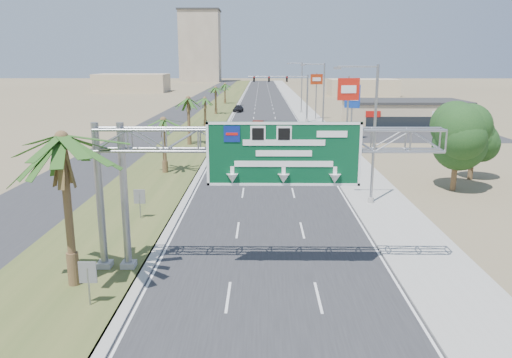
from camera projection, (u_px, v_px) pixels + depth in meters
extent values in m
cube|color=#28282B|center=(264.00, 104.00, 122.33)|extent=(12.00, 300.00, 0.02)
cube|color=#9E9B93|center=(298.00, 104.00, 122.23)|extent=(4.00, 300.00, 0.10)
cube|color=#425124|center=(223.00, 104.00, 122.43)|extent=(7.00, 300.00, 0.12)
cube|color=#28282B|center=(195.00, 104.00, 122.51)|extent=(8.00, 300.00, 0.02)
cylinder|color=gray|center=(125.00, 198.00, 24.25)|extent=(0.36, 0.36, 7.40)
cylinder|color=gray|center=(100.00, 198.00, 24.26)|extent=(0.36, 0.36, 7.40)
cube|color=#9E9B93|center=(129.00, 265.00, 25.05)|extent=(0.70, 0.70, 0.40)
cube|color=#9E9B93|center=(105.00, 265.00, 25.06)|extent=(0.70, 0.70, 0.40)
cube|color=#074123|center=(284.00, 154.00, 23.17)|extent=(7.20, 0.12, 3.00)
cube|color=navy|center=(232.00, 134.00, 22.90)|extent=(0.75, 0.03, 0.75)
cone|color=white|center=(283.00, 178.00, 23.35)|extent=(0.56, 0.56, 0.45)
cylinder|color=brown|center=(68.00, 215.00, 22.37)|extent=(0.36, 0.36, 7.00)
cylinder|color=brown|center=(73.00, 270.00, 22.98)|extent=(0.54, 0.54, 1.68)
cylinder|color=brown|center=(164.00, 147.00, 45.96)|extent=(0.36, 0.36, 5.00)
cylinder|color=brown|center=(165.00, 167.00, 46.39)|extent=(0.54, 0.54, 1.20)
cylinder|color=brown|center=(189.00, 122.00, 61.43)|extent=(0.36, 0.36, 5.80)
cylinder|color=brown|center=(189.00, 140.00, 61.94)|extent=(0.54, 0.54, 1.39)
cylinder|color=brown|center=(205.00, 113.00, 79.10)|extent=(0.36, 0.36, 4.50)
cylinder|color=brown|center=(205.00, 123.00, 79.49)|extent=(0.54, 0.54, 1.08)
cylinder|color=brown|center=(216.00, 101.00, 97.51)|extent=(0.36, 0.36, 5.20)
cylinder|color=brown|center=(216.00, 111.00, 97.96)|extent=(0.54, 0.54, 1.25)
cylinder|color=brown|center=(225.00, 94.00, 121.88)|extent=(0.36, 0.36, 4.80)
cylinder|color=brown|center=(225.00, 102.00, 122.30)|extent=(0.54, 0.54, 1.15)
cylinder|color=gray|center=(374.00, 136.00, 35.47)|extent=(0.20, 0.20, 10.00)
cylinder|color=gray|center=(358.00, 67.00, 34.37)|extent=(2.80, 0.12, 0.12)
cube|color=slate|center=(337.00, 68.00, 34.40)|extent=(0.50, 0.22, 0.18)
cylinder|color=#9E9B93|center=(371.00, 201.00, 36.56)|extent=(0.44, 0.44, 0.50)
cylinder|color=gray|center=(323.00, 102.00, 64.66)|extent=(0.20, 0.20, 10.00)
cylinder|color=gray|center=(314.00, 64.00, 63.56)|extent=(2.80, 0.12, 0.12)
cube|color=slate|center=(303.00, 65.00, 63.60)|extent=(0.50, 0.22, 0.18)
cylinder|color=#9E9B93|center=(322.00, 139.00, 65.75)|extent=(0.44, 0.44, 0.50)
cylinder|color=gray|center=(302.00, 88.00, 99.69)|extent=(0.20, 0.20, 10.00)
cylinder|color=gray|center=(295.00, 63.00, 98.59)|extent=(2.80, 0.12, 0.12)
cube|color=slate|center=(288.00, 64.00, 98.63)|extent=(0.50, 0.22, 0.18)
cylinder|color=#9E9B93|center=(301.00, 112.00, 100.79)|extent=(0.44, 0.44, 0.50)
cylinder|color=gray|center=(307.00, 99.00, 84.36)|extent=(0.28, 0.28, 8.00)
cylinder|color=gray|center=(278.00, 77.00, 83.56)|extent=(10.00, 0.18, 0.18)
cube|color=black|center=(287.00, 79.00, 83.44)|extent=(0.32, 0.18, 0.95)
cube|color=black|center=(269.00, 79.00, 83.47)|extent=(0.32, 0.18, 0.95)
cube|color=black|center=(254.00, 79.00, 83.50)|extent=(0.32, 0.18, 0.95)
sphere|color=red|center=(287.00, 77.00, 83.25)|extent=(0.22, 0.22, 0.22)
imported|color=black|center=(308.00, 81.00, 83.67)|extent=(0.16, 0.16, 0.60)
cylinder|color=#9E9B93|center=(307.00, 121.00, 85.21)|extent=(0.56, 0.56, 0.60)
cube|color=tan|center=(404.00, 115.00, 78.82)|extent=(18.00, 10.00, 4.00)
cylinder|color=brown|center=(455.00, 167.00, 39.98)|extent=(0.44, 0.44, 3.90)
sphere|color=#133915|center=(458.00, 135.00, 39.38)|extent=(4.50, 4.50, 4.50)
cylinder|color=brown|center=(472.00, 161.00, 43.91)|extent=(0.44, 0.44, 3.30)
sphere|color=#133915|center=(474.00, 136.00, 43.40)|extent=(3.50, 3.50, 3.50)
cylinder|color=gray|center=(89.00, 288.00, 21.00)|extent=(0.08, 0.08, 1.80)
cube|color=slate|center=(88.00, 272.00, 20.84)|extent=(0.75, 0.06, 0.95)
cylinder|color=gray|center=(140.00, 207.00, 32.69)|extent=(0.08, 0.08, 1.80)
cube|color=slate|center=(139.00, 197.00, 32.53)|extent=(0.75, 0.06, 0.95)
cube|color=gray|center=(200.00, 47.00, 254.89)|extent=(20.00, 16.00, 35.00)
cube|color=tan|center=(132.00, 83.00, 170.78)|extent=(24.00, 14.00, 6.00)
cube|color=tan|center=(362.00, 87.00, 150.63)|extent=(20.00, 12.00, 5.00)
imported|color=black|center=(247.00, 154.00, 51.94)|extent=(2.17, 4.94, 1.65)
imported|color=#671209|center=(258.00, 126.00, 74.77)|extent=(2.15, 4.73, 1.51)
imported|color=gray|center=(293.00, 131.00, 69.66)|extent=(2.77, 5.32, 1.43)
imported|color=black|center=(238.00, 109.00, 103.06)|extent=(2.27, 4.55, 1.27)
cylinder|color=gray|center=(347.00, 116.00, 55.29)|extent=(0.20, 0.20, 8.63)
cube|color=red|center=(348.00, 89.00, 54.62)|extent=(2.42, 0.60, 2.40)
cube|color=white|center=(349.00, 89.00, 54.45)|extent=(1.67, 0.25, 0.84)
cylinder|color=gray|center=(352.00, 112.00, 65.76)|extent=(0.20, 0.20, 7.42)
cube|color=navy|center=(352.00, 96.00, 65.30)|extent=(2.00, 0.87, 3.00)
cube|color=white|center=(353.00, 96.00, 65.12)|extent=(1.35, 0.45, 1.05)
cylinder|color=gray|center=(316.00, 96.00, 88.87)|extent=(0.20, 0.20, 8.21)
cube|color=#AB2D0D|center=(317.00, 79.00, 88.18)|extent=(2.20, 0.85, 1.80)
cube|color=white|center=(317.00, 79.00, 88.01)|extent=(1.50, 0.43, 0.63)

